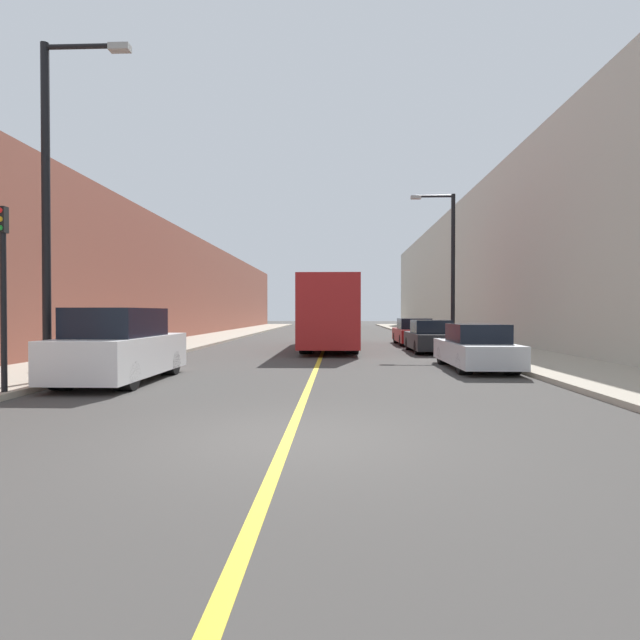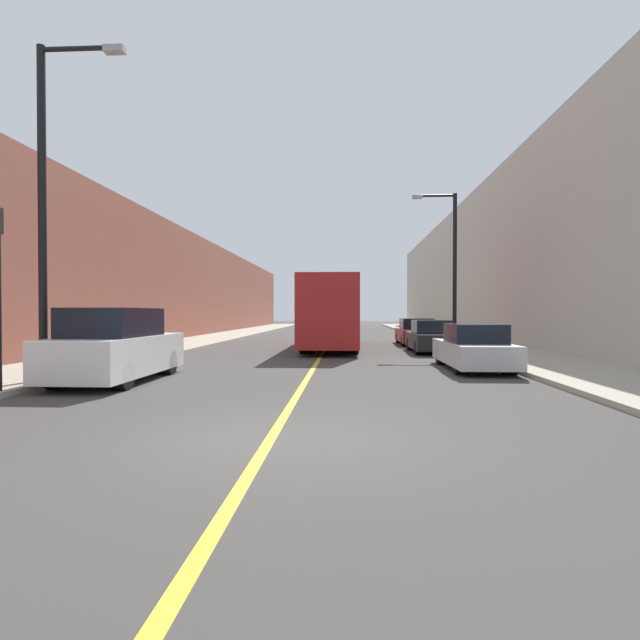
{
  "view_description": "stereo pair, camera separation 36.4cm",
  "coord_description": "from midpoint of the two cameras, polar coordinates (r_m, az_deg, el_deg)",
  "views": [
    {
      "loc": [
        0.73,
        -7.04,
        1.8
      ],
      "look_at": [
        -0.08,
        14.33,
        1.49
      ],
      "focal_mm": 28.0,
      "sensor_mm": 36.0,
      "label": 1
    },
    {
      "loc": [
        1.09,
        -7.02,
        1.8
      ],
      "look_at": [
        -0.08,
        14.33,
        1.49
      ],
      "focal_mm": 28.0,
      "sensor_mm": 36.0,
      "label": 2
    }
  ],
  "objects": [
    {
      "name": "ground_plane",
      "position": [
        7.31,
        -4.22,
        -13.42
      ],
      "size": [
        200.0,
        200.0,
        0.0
      ],
      "primitive_type": "plane",
      "color": "#3F3D3A"
    },
    {
      "name": "sidewalk_left",
      "position": [
        38.11,
        -10.3,
        -1.77
      ],
      "size": [
        3.68,
        72.0,
        0.14
      ],
      "primitive_type": "cube",
      "color": "#A89E8C",
      "rests_on": "ground"
    },
    {
      "name": "sidewalk_right",
      "position": [
        37.73,
        13.87,
        -1.81
      ],
      "size": [
        3.68,
        72.0,
        0.14
      ],
      "primitive_type": "cube",
      "color": "#A89E8C",
      "rests_on": "ground"
    },
    {
      "name": "building_row_left",
      "position": [
        39.19,
        -15.79,
        3.63
      ],
      "size": [
        4.0,
        72.0,
        7.46
      ],
      "primitive_type": "cube",
      "color": "brown",
      "rests_on": "ground"
    },
    {
      "name": "building_row_right",
      "position": [
        38.73,
        19.52,
        5.71
      ],
      "size": [
        4.0,
        72.0,
        10.23
      ],
      "primitive_type": "cube",
      "color": "#B7B2A3",
      "rests_on": "ground"
    },
    {
      "name": "road_center_line",
      "position": [
        37.08,
        1.73,
        -1.93
      ],
      "size": [
        0.16,
        72.0,
        0.01
      ],
      "primitive_type": "cube",
      "color": "gold",
      "rests_on": "ground"
    },
    {
      "name": "bus",
      "position": [
        25.4,
        1.76,
        0.89
      ],
      "size": [
        2.58,
        11.59,
        3.4
      ],
      "color": "#AD1E1E",
      "rests_on": "ground"
    },
    {
      "name": "parked_suv_left",
      "position": [
        14.01,
        -21.56,
        -2.96
      ],
      "size": [
        1.94,
        4.78,
        1.92
      ],
      "color": "silver",
      "rests_on": "ground"
    },
    {
      "name": "car_right_near",
      "position": [
        16.58,
        17.74,
        -3.15
      ],
      "size": [
        1.77,
        4.59,
        1.45
      ],
      "color": "silver",
      "rests_on": "ground"
    },
    {
      "name": "car_right_mid",
      "position": [
        23.14,
        13.01,
        -1.99
      ],
      "size": [
        1.79,
        4.35,
        1.47
      ],
      "color": "black",
      "rests_on": "ground"
    },
    {
      "name": "car_right_far",
      "position": [
        28.53,
        11.25,
        -1.44
      ],
      "size": [
        1.9,
        4.62,
        1.48
      ],
      "color": "maroon",
      "rests_on": "ground"
    },
    {
      "name": "street_lamp_left",
      "position": [
        14.18,
        -27.95,
        12.64
      ],
      "size": [
        2.2,
        0.24,
        8.19
      ],
      "color": "black",
      "rests_on": "sidewalk_left"
    },
    {
      "name": "street_lamp_right",
      "position": [
        25.67,
        15.17,
        6.6
      ],
      "size": [
        2.2,
        0.24,
        7.54
      ],
      "color": "black",
      "rests_on": "sidewalk_right"
    },
    {
      "name": "pedestrian",
      "position": [
        17.18,
        -25.6,
        -1.99
      ],
      "size": [
        0.36,
        0.23,
        1.62
      ],
      "color": "#2D2D33",
      "rests_on": "sidewalk_left"
    }
  ]
}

